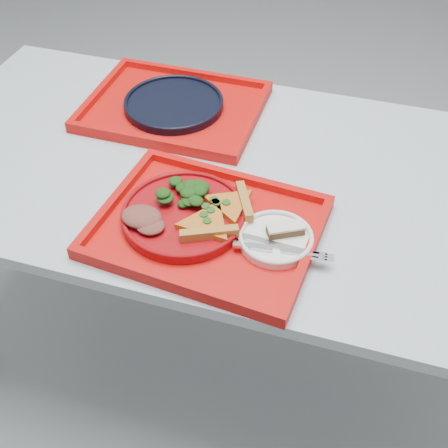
{
  "coord_description": "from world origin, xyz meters",
  "views": [
    {
      "loc": [
        0.28,
        -0.99,
        1.59
      ],
      "look_at": [
        0.04,
        -0.21,
        0.78
      ],
      "focal_mm": 45.0,
      "sensor_mm": 36.0,
      "label": 1
    }
  ],
  "objects_px": {
    "dessert_bar": "(285,229)",
    "dinner_plate": "(184,216)",
    "tray_far": "(174,109)",
    "tray_main": "(207,229)",
    "navy_plate": "(174,105)"
  },
  "relations": [
    {
      "from": "dessert_bar",
      "to": "dinner_plate",
      "type": "bearing_deg",
      "value": 153.55
    },
    {
      "from": "dessert_bar",
      "to": "tray_far",
      "type": "bearing_deg",
      "value": 106.51
    },
    {
      "from": "tray_main",
      "to": "navy_plate",
      "type": "xyz_separation_m",
      "value": [
        -0.22,
        0.4,
        0.01
      ]
    },
    {
      "from": "dinner_plate",
      "to": "tray_far",
      "type": "bearing_deg",
      "value": 113.44
    },
    {
      "from": "dinner_plate",
      "to": "navy_plate",
      "type": "xyz_separation_m",
      "value": [
        -0.17,
        0.39,
        -0.0
      ]
    },
    {
      "from": "tray_main",
      "to": "dinner_plate",
      "type": "xyz_separation_m",
      "value": [
        -0.05,
        0.01,
        0.02
      ]
    },
    {
      "from": "dinner_plate",
      "to": "navy_plate",
      "type": "bearing_deg",
      "value": 113.44
    },
    {
      "from": "navy_plate",
      "to": "tray_far",
      "type": "bearing_deg",
      "value": 0.0
    },
    {
      "from": "dinner_plate",
      "to": "dessert_bar",
      "type": "relative_size",
      "value": 3.26
    },
    {
      "from": "tray_main",
      "to": "dinner_plate",
      "type": "relative_size",
      "value": 1.73
    },
    {
      "from": "tray_main",
      "to": "dinner_plate",
      "type": "distance_m",
      "value": 0.06
    },
    {
      "from": "tray_main",
      "to": "tray_far",
      "type": "distance_m",
      "value": 0.46
    },
    {
      "from": "navy_plate",
      "to": "dinner_plate",
      "type": "bearing_deg",
      "value": -66.56
    },
    {
      "from": "tray_far",
      "to": "dessert_bar",
      "type": "distance_m",
      "value": 0.54
    },
    {
      "from": "tray_main",
      "to": "dessert_bar",
      "type": "xyz_separation_m",
      "value": [
        0.16,
        0.02,
        0.03
      ]
    }
  ]
}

